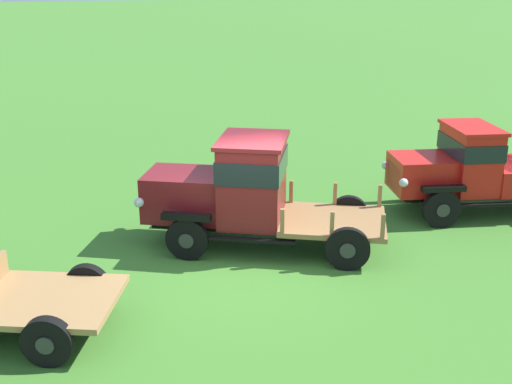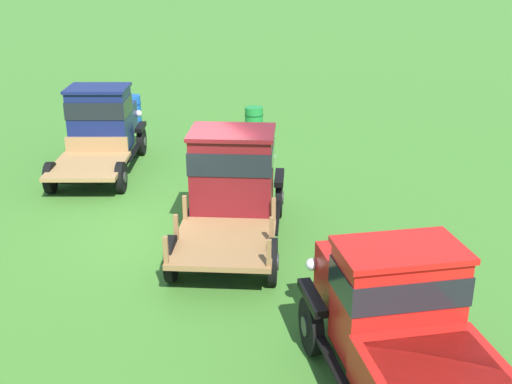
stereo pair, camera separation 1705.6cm
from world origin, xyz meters
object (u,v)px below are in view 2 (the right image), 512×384
(vintage_truck_foreground_near, at_px, (103,125))
(vintage_truck_second_in_line, at_px, (234,178))
(vintage_truck_midrow_center, at_px, (406,332))
(oil_drum_near_fence, at_px, (254,119))
(oil_drum_beside_row, at_px, (133,109))

(vintage_truck_foreground_near, xyz_separation_m, vintage_truck_second_in_line, (5.64, 1.60, 0.07))
(vintage_truck_midrow_center, bearing_deg, oil_drum_near_fence, 164.58)
(oil_drum_near_fence, bearing_deg, vintage_truck_second_in_line, -26.78)
(oil_drum_near_fence, bearing_deg, vintage_truck_foreground_near, -74.18)
(vintage_truck_midrow_center, height_order, oil_drum_beside_row, vintage_truck_midrow_center)
(vintage_truck_midrow_center, distance_m, oil_drum_near_fence, 13.58)
(vintage_truck_foreground_near, bearing_deg, vintage_truck_midrow_center, 7.74)
(vintage_truck_second_in_line, height_order, oil_drum_near_fence, vintage_truck_second_in_line)
(oil_drum_beside_row, bearing_deg, oil_drum_near_fence, 49.72)
(vintage_truck_foreground_near, relative_size, oil_drum_near_fence, 6.37)
(vintage_truck_foreground_near, xyz_separation_m, vintage_truck_midrow_center, (11.61, 1.58, -0.10))
(vintage_truck_foreground_near, relative_size, oil_drum_beside_row, 5.57)
(vintage_truck_second_in_line, relative_size, oil_drum_beside_row, 5.59)
(vintage_truck_foreground_near, bearing_deg, oil_drum_beside_row, 156.80)
(vintage_truck_midrow_center, relative_size, oil_drum_near_fence, 5.97)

